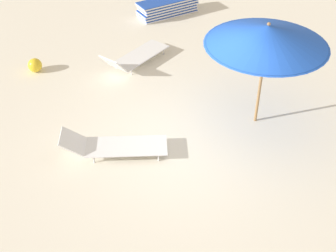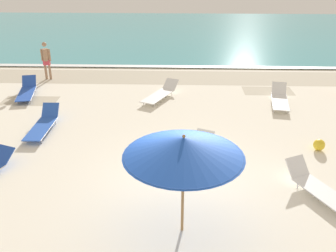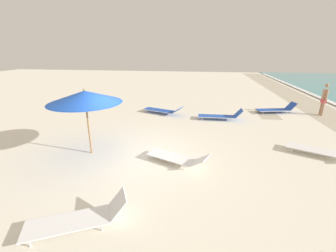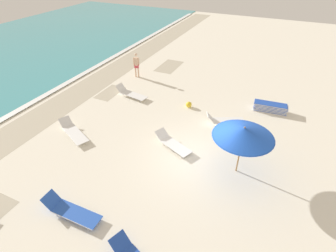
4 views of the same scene
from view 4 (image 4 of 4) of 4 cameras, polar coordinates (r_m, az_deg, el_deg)
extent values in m
cube|color=silver|center=(12.09, 7.05, -7.46)|extent=(60.00, 60.00, 0.16)
cube|color=#B8AE96|center=(16.59, -24.93, 2.45)|extent=(57.00, 2.20, 0.00)
cube|color=#B8AE96|center=(17.72, -12.52, 7.11)|extent=(2.13, 1.13, 0.00)
cube|color=#B8AE96|center=(21.41, 0.25, 12.87)|extent=(2.75, 1.47, 0.00)
cube|color=white|center=(17.80, -28.73, 3.75)|extent=(56.00, 0.44, 0.01)
cylinder|color=#9E7547|center=(11.12, 15.33, -5.59)|extent=(0.06, 0.06, 2.04)
cone|color=blue|center=(10.51, 16.17, -1.35)|extent=(2.42, 2.42, 0.40)
cylinder|color=#163D95|center=(10.62, 16.00, -2.18)|extent=(2.35, 2.35, 0.01)
sphere|color=#9E7547|center=(10.38, 16.37, -0.32)|extent=(0.07, 0.07, 0.07)
cube|color=blue|center=(16.38, 21.32, 3.21)|extent=(0.73, 1.84, 0.03)
cube|color=silver|center=(16.40, 21.30, 3.12)|extent=(0.74, 1.88, 0.04)
cube|color=blue|center=(16.34, 21.29, 3.48)|extent=(0.73, 1.84, 0.03)
cube|color=silver|center=(16.35, 21.27, 3.39)|extent=(0.74, 1.88, 0.04)
cube|color=blue|center=(16.30, 21.32, 3.74)|extent=(0.73, 1.84, 0.03)
cube|color=silver|center=(16.31, 21.30, 3.65)|extent=(0.74, 1.88, 0.04)
cube|color=blue|center=(16.26, 21.56, 3.96)|extent=(0.73, 1.84, 0.03)
cube|color=silver|center=(16.27, 21.53, 3.87)|extent=(0.74, 1.88, 0.04)
cube|color=blue|center=(16.22, 21.58, 4.23)|extent=(0.73, 1.84, 0.03)
cube|color=silver|center=(16.23, 21.56, 4.13)|extent=(0.74, 1.88, 0.04)
cube|color=blue|center=(16.18, 21.45, 4.52)|extent=(0.73, 1.84, 0.03)
cube|color=silver|center=(16.19, 21.43, 4.43)|extent=(0.74, 1.88, 0.04)
cube|color=blue|center=(9.08, -10.41, -23.63)|extent=(0.70, 0.64, 0.35)
cylinder|color=silver|center=(9.17, -7.07, -25.34)|extent=(0.03, 0.03, 0.16)
cube|color=white|center=(16.78, -7.42, 6.70)|extent=(0.90, 1.88, 0.03)
cylinder|color=silver|center=(16.59, -8.10, 6.29)|extent=(0.34, 1.79, 0.03)
cylinder|color=silver|center=(16.98, -6.76, 7.10)|extent=(0.34, 1.79, 0.03)
cube|color=white|center=(17.37, -10.22, 8.20)|extent=(0.64, 0.49, 0.42)
cylinder|color=silver|center=(16.24, -6.09, 5.41)|extent=(0.03, 0.03, 0.16)
cylinder|color=silver|center=(16.58, -4.96, 6.14)|extent=(0.03, 0.03, 0.16)
cylinder|color=silver|center=(17.10, -9.76, 6.68)|extent=(0.03, 0.03, 0.16)
cylinder|color=silver|center=(17.42, -8.62, 7.35)|extent=(0.03, 0.03, 0.16)
cube|color=blue|center=(10.27, -19.32, -17.58)|extent=(0.62, 1.86, 0.03)
cylinder|color=silver|center=(10.16, -20.45, -18.70)|extent=(0.05, 1.85, 0.03)
cylinder|color=silver|center=(10.39, -18.23, -16.47)|extent=(0.05, 1.85, 0.03)
cube|color=blue|center=(10.74, -24.12, -14.42)|extent=(0.58, 0.39, 0.43)
cylinder|color=silver|center=(9.89, -16.85, -20.60)|extent=(0.03, 0.03, 0.16)
cylinder|color=silver|center=(10.10, -15.00, -18.57)|extent=(0.03, 0.03, 0.16)
cylinder|color=silver|center=(10.64, -23.18, -17.19)|extent=(0.03, 0.03, 0.16)
cylinder|color=silver|center=(10.83, -21.31, -15.41)|extent=(0.03, 0.03, 0.16)
cube|color=white|center=(12.37, 1.79, -4.44)|extent=(1.19, 1.71, 0.03)
cylinder|color=silver|center=(12.21, 0.75, -5.04)|extent=(0.67, 1.48, 0.03)
cylinder|color=silver|center=(12.53, 2.79, -3.86)|extent=(0.67, 1.48, 0.03)
cube|color=white|center=(12.88, -1.33, -1.75)|extent=(0.72, 0.67, 0.33)
cylinder|color=silver|center=(11.96, 2.94, -6.72)|extent=(0.03, 0.03, 0.16)
cylinder|color=silver|center=(12.24, 4.66, -5.66)|extent=(0.03, 0.03, 0.16)
cylinder|color=silver|center=(12.66, -1.00, -3.93)|extent=(0.03, 0.03, 0.16)
cylinder|color=silver|center=(12.92, 0.71, -2.99)|extent=(0.03, 0.03, 0.16)
cube|color=white|center=(14.52, 13.06, 1.20)|extent=(1.28, 1.77, 0.03)
cylinder|color=silver|center=(14.28, 13.32, 0.53)|extent=(0.77, 1.52, 0.03)
cylinder|color=silver|center=(14.77, 12.82, 1.84)|extent=(0.77, 1.52, 0.03)
cube|color=white|center=(14.19, 9.20, 1.86)|extent=(0.68, 0.59, 0.44)
cylinder|color=silver|center=(14.55, 15.72, 0.36)|extent=(0.03, 0.03, 0.16)
cylinder|color=silver|center=(14.95, 15.23, 1.46)|extent=(0.03, 0.03, 0.16)
cylinder|color=silver|center=(14.22, 10.68, 0.28)|extent=(0.03, 0.03, 0.16)
cylinder|color=silver|center=(14.63, 10.33, 1.41)|extent=(0.03, 0.03, 0.16)
cube|color=white|center=(13.93, -19.51, -1.68)|extent=(1.35, 1.95, 0.03)
cylinder|color=silver|center=(13.86, -20.62, -2.14)|extent=(0.83, 1.71, 0.03)
cylinder|color=silver|center=(14.00, -18.40, -1.22)|extent=(0.83, 1.71, 0.03)
cube|color=white|center=(14.78, -21.41, 0.90)|extent=(0.72, 0.66, 0.35)
cylinder|color=silver|center=(13.35, -19.17, -3.86)|extent=(0.03, 0.03, 0.16)
cylinder|color=silver|center=(13.47, -17.22, -3.03)|extent=(0.03, 0.03, 0.16)
cylinder|color=silver|center=(14.51, -21.49, -1.02)|extent=(0.03, 0.03, 0.16)
cylinder|color=silver|center=(14.62, -19.68, -0.28)|extent=(0.03, 0.03, 0.16)
cylinder|color=beige|center=(19.50, -6.48, 11.81)|extent=(0.11, 0.11, 0.90)
cylinder|color=beige|center=(19.54, -7.07, 11.81)|extent=(0.11, 0.11, 0.90)
cube|color=#D13D4C|center=(19.38, -6.85, 12.81)|extent=(0.27, 0.34, 0.24)
cylinder|color=beige|center=(19.25, -6.92, 13.79)|extent=(0.27, 0.27, 0.55)
cylinder|color=beige|center=(19.22, -6.37, 13.78)|extent=(0.08, 0.08, 0.55)
cylinder|color=beige|center=(19.29, -7.48, 13.78)|extent=(0.08, 0.08, 0.55)
sphere|color=beige|center=(19.09, -7.03, 15.15)|extent=(0.21, 0.21, 0.21)
sphere|color=yellow|center=(15.65, 4.55, 4.69)|extent=(0.35, 0.35, 0.35)
camera|label=1|loc=(6.69, -43.61, 8.89)|focal=50.00mm
camera|label=2|loc=(10.57, 56.08, 5.38)|focal=40.00mm
camera|label=3|loc=(16.68, 8.57, 18.98)|focal=24.00mm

